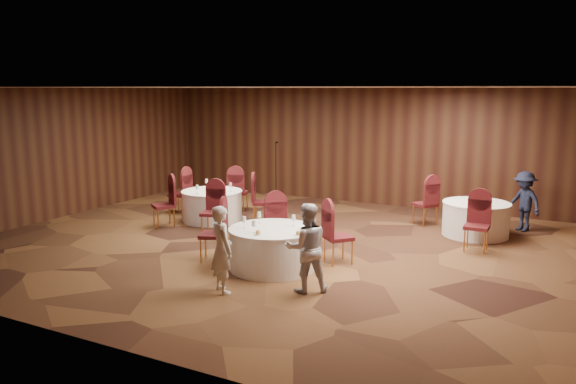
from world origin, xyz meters
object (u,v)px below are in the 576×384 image
at_px(mic_stand, 276,184).
at_px(table_main, 272,248).
at_px(woman_a, 222,249).
at_px(table_right, 476,219).
at_px(woman_b, 307,248).
at_px(man_c, 524,201).
at_px(table_left, 212,205).

bearing_deg(mic_stand, table_main, -62.04).
distance_m(mic_stand, woman_a, 7.18).
height_order(table_right, woman_a, woman_a).
height_order(table_right, woman_b, woman_b).
height_order(table_main, man_c, man_c).
bearing_deg(woman_a, woman_b, -118.75).
bearing_deg(table_right, mic_stand, 167.91).
xyz_separation_m(table_left, woman_a, (2.96, -3.96, 0.32)).
distance_m(table_main, woman_b, 1.33).
bearing_deg(table_main, woman_b, -36.13).
bearing_deg(table_main, woman_a, -95.21).
distance_m(table_right, woman_a, 6.22).
bearing_deg(table_right, woman_b, -110.60).
distance_m(table_right, woman_b, 5.15).
bearing_deg(woman_a, mic_stand, -36.04).
xyz_separation_m(table_left, man_c, (6.82, 2.42, 0.30)).
distance_m(table_main, table_right, 4.95).
bearing_deg(man_c, mic_stand, -144.61).
height_order(woman_b, man_c, woman_b).
bearing_deg(woman_b, woman_a, -7.94).
bearing_deg(woman_a, table_main, -63.04).
relative_size(table_main, woman_b, 1.09).
distance_m(woman_b, man_c, 6.34).
relative_size(table_right, woman_a, 1.03).
bearing_deg(table_left, man_c, 19.54).
height_order(table_right, man_c, man_c).
relative_size(table_main, man_c, 1.15).
xyz_separation_m(table_left, table_right, (5.94, 1.49, 0.00)).
height_order(table_left, woman_a, woman_a).
distance_m(table_main, woman_a, 1.45).
distance_m(table_main, table_left, 4.01).
height_order(table_main, mic_stand, mic_stand).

